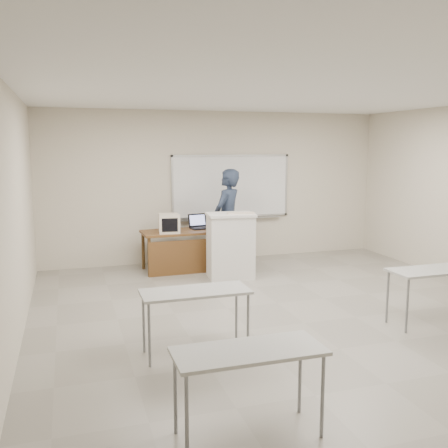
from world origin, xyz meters
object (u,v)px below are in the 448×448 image
object	(u,v)px
whiteboard	(231,187)
instructor_desk	(183,242)
mouse	(213,230)
presenter	(228,219)
laptop	(200,225)
crt_monitor	(169,223)
podium	(230,246)
keyboard	(241,213)

from	to	relation	value
whiteboard	instructor_desk	xyz separation A→B (m)	(-1.20, -0.78, -0.93)
mouse	presenter	distance (m)	0.37
whiteboard	laptop	size ratio (longest dim) A/B	6.81
instructor_desk	crt_monitor	xyz separation A→B (m)	(-0.25, -0.01, 0.37)
crt_monitor	laptop	bearing A→B (deg)	30.71
laptop	mouse	size ratio (longest dim) A/B	3.62
whiteboard	mouse	size ratio (longest dim) A/B	24.62
crt_monitor	presenter	distance (m)	1.12
podium	crt_monitor	size ratio (longest dim) A/B	2.73
instructor_desk	podium	distance (m)	0.98
instructor_desk	keyboard	distance (m)	1.33
podium	keyboard	bearing A→B (deg)	-32.81
whiteboard	presenter	world-z (taller)	whiteboard
mouse	laptop	bearing A→B (deg)	125.64
crt_monitor	mouse	size ratio (longest dim) A/B	4.18
whiteboard	crt_monitor	xyz separation A→B (m)	(-1.45, -0.79, -0.56)
podium	keyboard	world-z (taller)	keyboard
mouse	whiteboard	bearing A→B (deg)	65.94
instructor_desk	podium	xyz separation A→B (m)	(0.70, -0.69, 0.03)
laptop	presenter	distance (m)	0.56
instructor_desk	laptop	xyz separation A→B (m)	(0.40, 0.27, 0.26)
laptop	presenter	bearing A→B (deg)	-39.14
whiteboard	laptop	xyz separation A→B (m)	(-0.80, -0.51, -0.67)
mouse	podium	bearing A→B (deg)	-62.74
keyboard	mouse	bearing A→B (deg)	126.85
podium	laptop	bearing A→B (deg)	113.42
keyboard	presenter	distance (m)	0.82
crt_monitor	laptop	world-z (taller)	crt_monitor
whiteboard	presenter	distance (m)	1.02
whiteboard	keyboard	distance (m)	1.66
keyboard	laptop	bearing A→B (deg)	126.80
instructor_desk	keyboard	size ratio (longest dim) A/B	3.05
keyboard	presenter	size ratio (longest dim) A/B	0.25
whiteboard	mouse	world-z (taller)	whiteboard
presenter	whiteboard	bearing A→B (deg)	-157.00
whiteboard	presenter	size ratio (longest dim) A/B	1.31
whiteboard	crt_monitor	distance (m)	1.75
presenter	podium	bearing A→B (deg)	32.36
laptop	crt_monitor	bearing A→B (deg)	-163.82
whiteboard	keyboard	world-z (taller)	whiteboard
podium	laptop	world-z (taller)	podium
podium	crt_monitor	bearing A→B (deg)	150.53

